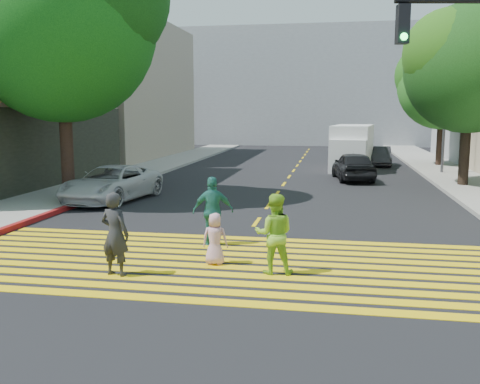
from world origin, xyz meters
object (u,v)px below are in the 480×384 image
(pedestrian_man, at_px, (115,234))
(white_sedan, at_px, (112,183))
(tree_left, at_px, (63,16))
(tree_right_far, at_px, (445,80))
(pedestrian_extra, at_px, (213,211))
(dark_car_near, at_px, (353,166))
(tree_right_near, at_px, (472,61))
(dark_car_parked, at_px, (380,156))
(pedestrian_child, at_px, (215,239))
(silver_car, at_px, (353,151))
(pedestrian_woman, at_px, (274,234))
(white_van, at_px, (352,149))

(pedestrian_man, distance_m, white_sedan, 9.84)
(tree_left, bearing_deg, tree_right_far, 43.25)
(pedestrian_extra, xyz_separation_m, dark_car_near, (4.00, 14.14, -0.17))
(tree_right_near, xyz_separation_m, tree_right_far, (0.64, 9.34, -0.27))
(pedestrian_extra, bearing_deg, tree_right_far, -127.77)
(tree_left, distance_m, dark_car_parked, 21.48)
(pedestrian_child, bearing_deg, tree_right_far, -112.25)
(dark_car_parked, bearing_deg, pedestrian_extra, -103.17)
(silver_car, bearing_deg, pedestrian_man, 74.13)
(pedestrian_woman, distance_m, dark_car_near, 16.48)
(silver_car, bearing_deg, pedestrian_woman, 80.42)
(tree_left, distance_m, white_van, 18.14)
(tree_right_near, relative_size, dark_car_near, 1.95)
(white_sedan, bearing_deg, tree_right_near, 31.43)
(pedestrian_extra, xyz_separation_m, silver_car, (4.31, 25.62, -0.27))
(pedestrian_woman, relative_size, white_van, 0.30)
(pedestrian_child, bearing_deg, silver_car, -99.07)
(pedestrian_man, bearing_deg, dark_car_parked, -93.73)
(pedestrian_woman, xyz_separation_m, white_sedan, (-7.26, 8.26, -0.18))
(pedestrian_extra, relative_size, silver_car, 0.42)
(pedestrian_child, relative_size, silver_car, 0.28)
(pedestrian_child, height_order, dark_car_near, dark_car_near)
(tree_right_far, relative_size, pedestrian_child, 6.70)
(pedestrian_man, bearing_deg, tree_right_far, -101.30)
(pedestrian_man, bearing_deg, pedestrian_child, -135.27)
(tree_left, bearing_deg, white_van, 49.69)
(pedestrian_extra, bearing_deg, tree_left, -54.35)
(pedestrian_child, distance_m, silver_car, 27.65)
(tree_right_near, xyz_separation_m, white_sedan, (-14.33, -6.26, -4.95))
(tree_right_near, xyz_separation_m, pedestrian_woman, (-7.07, -14.51, -4.77))
(tree_left, height_order, pedestrian_woman, tree_left)
(pedestrian_man, bearing_deg, tree_right_near, -111.39)
(white_sedan, xyz_separation_m, dark_car_parked, (11.33, 15.84, -0.07))
(tree_left, bearing_deg, pedestrian_child, -45.93)
(tree_left, xyz_separation_m, silver_car, (11.40, 19.60, -6.35))
(pedestrian_woman, bearing_deg, pedestrian_child, -22.49)
(pedestrian_child, height_order, pedestrian_extra, pedestrian_extra)
(tree_left, relative_size, silver_car, 2.41)
(pedestrian_man, distance_m, pedestrian_child, 2.24)
(pedestrian_child, height_order, silver_car, silver_car)
(dark_car_near, bearing_deg, silver_car, -99.87)
(tree_right_far, xyz_separation_m, pedestrian_man, (-10.98, -24.60, -4.48))
(pedestrian_woman, height_order, white_sedan, pedestrian_woman)
(pedestrian_extra, height_order, white_sedan, pedestrian_extra)
(pedestrian_extra, distance_m, dark_car_parked, 22.68)
(tree_left, distance_m, pedestrian_extra, 11.11)
(tree_right_near, distance_m, white_sedan, 16.40)
(tree_right_far, xyz_separation_m, pedestrian_woman, (-7.71, -23.86, -4.51))
(white_sedan, bearing_deg, pedestrian_extra, -40.35)
(pedestrian_man, height_order, pedestrian_woman, pedestrian_man)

